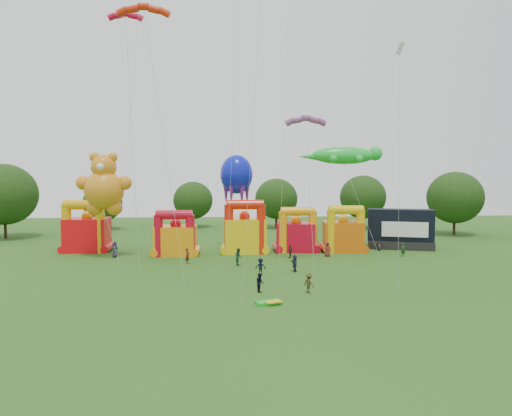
{
  "coord_description": "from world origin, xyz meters",
  "views": [
    {
      "loc": [
        -1.45,
        -32.43,
        10.05
      ],
      "look_at": [
        1.69,
        18.0,
        6.52
      ],
      "focal_mm": 32.0,
      "sensor_mm": 36.0,
      "label": 1
    }
  ],
  "objects": [
    {
      "name": "spectator_6",
      "position": [
        10.97,
        23.35,
        0.92
      ],
      "size": [
        0.91,
        0.61,
        1.83
      ],
      "primitive_type": "imported",
      "rotation": [
        0.0,
        0.0,
        6.25
      ],
      "color": "maroon",
      "rests_on": "ground"
    },
    {
      "name": "gecko_kite",
      "position": [
        15.89,
        27.98,
        7.63
      ],
      "size": [
        12.1,
        11.49,
        14.36
      ],
      "color": "green",
      "rests_on": "ground"
    },
    {
      "name": "tree_ring",
      "position": [
        -1.18,
        0.61,
        6.26
      ],
      "size": [
        123.27,
        125.37,
        12.07
      ],
      "color": "#352314",
      "rests_on": "ground"
    },
    {
      "name": "spectator_3",
      "position": [
        1.86,
        13.35,
        0.86
      ],
      "size": [
        1.12,
        0.66,
        1.71
      ],
      "primitive_type": "imported",
      "rotation": [
        0.0,
        0.0,
        3.16
      ],
      "color": "black",
      "rests_on": "ground"
    },
    {
      "name": "spectator_1",
      "position": [
        -6.11,
        19.77,
        0.91
      ],
      "size": [
        0.69,
        0.79,
        1.83
      ],
      "primitive_type": "imported",
      "rotation": [
        0.0,
        0.0,
        1.1
      ],
      "color": "#5C221A",
      "rests_on": "ground"
    },
    {
      "name": "bouncy_castle_2",
      "position": [
        0.75,
        27.05,
        2.66
      ],
      "size": [
        5.53,
        4.52,
        7.01
      ],
      "color": "yellow",
      "rests_on": "ground"
    },
    {
      "name": "bouncy_castle_1",
      "position": [
        -8.12,
        25.75,
        2.22
      ],
      "size": [
        5.29,
        4.35,
        5.83
      ],
      "color": "orange",
      "rests_on": "ground"
    },
    {
      "name": "bouncy_castle_0",
      "position": [
        -20.28,
        29.27,
        2.64
      ],
      "size": [
        5.55,
        4.48,
        6.97
      ],
      "color": "red",
      "rests_on": "ground"
    },
    {
      "name": "folded_kite_bundle",
      "position": [
        1.75,
        2.64,
        0.14
      ],
      "size": [
        2.22,
        1.62,
        0.31
      ],
      "color": "green",
      "rests_on": "ground"
    },
    {
      "name": "spectator_8",
      "position": [
        1.31,
        6.52,
        0.82
      ],
      "size": [
        0.82,
        0.94,
        1.65
      ],
      "primitive_type": "imported",
      "rotation": [
        0.0,
        0.0,
        1.85
      ],
      "color": "black",
      "rests_on": "ground"
    },
    {
      "name": "spectator_0",
      "position": [
        -15.47,
        24.49,
        0.99
      ],
      "size": [
        1.08,
        0.83,
        1.97
      ],
      "primitive_type": "imported",
      "rotation": [
        0.0,
        0.0,
        -0.23
      ],
      "color": "#26253E",
      "rests_on": "ground"
    },
    {
      "name": "teddy_bear_kite",
      "position": [
        -16.16,
        23.74,
        7.13
      ],
      "size": [
        6.69,
        6.27,
        13.05
      ],
      "color": "orange",
      "rests_on": "ground"
    },
    {
      "name": "parafoil_kites",
      "position": [
        -8.65,
        14.68,
        13.67
      ],
      "size": [
        24.41,
        11.8,
        29.22
      ],
      "color": "red",
      "rests_on": "ground"
    },
    {
      "name": "spectator_4",
      "position": [
        6.19,
        22.67,
        0.83
      ],
      "size": [
        0.85,
        1.04,
        1.65
      ],
      "primitive_type": "imported",
      "rotation": [
        0.0,
        0.0,
        4.17
      ],
      "color": "#3E2A19",
      "rests_on": "ground"
    },
    {
      "name": "spectator_5",
      "position": [
        5.55,
        14.71,
        0.9
      ],
      "size": [
        0.86,
        1.74,
        1.8
      ],
      "primitive_type": "imported",
      "rotation": [
        0.0,
        0.0,
        4.92
      ],
      "color": "#24263C",
      "rests_on": "ground"
    },
    {
      "name": "stage_trailer",
      "position": [
        22.47,
        29.14,
        2.67
      ],
      "size": [
        9.33,
        5.7,
        5.53
      ],
      "color": "black",
      "rests_on": "ground"
    },
    {
      "name": "spectator_2",
      "position": [
        -0.25,
        18.48,
        0.98
      ],
      "size": [
        0.87,
        1.05,
        1.96
      ],
      "primitive_type": "imported",
      "rotation": [
        0.0,
        0.0,
        1.71
      ],
      "color": "#1B4530",
      "rests_on": "ground"
    },
    {
      "name": "diamond_kites",
      "position": [
        0.81,
        13.77,
        16.39
      ],
      "size": [
        28.32,
        21.31,
        40.51
      ],
      "color": "red",
      "rests_on": "ground"
    },
    {
      "name": "bouncy_castle_4",
      "position": [
        13.94,
        27.11,
        2.37
      ],
      "size": [
        5.41,
        4.5,
        6.24
      ],
      "color": "#DD5C0C",
      "rests_on": "ground"
    },
    {
      "name": "spectator_7",
      "position": [
        20.47,
        22.85,
        0.86
      ],
      "size": [
        0.71,
        0.56,
        1.73
      ],
      "primitive_type": "imported",
      "rotation": [
        0.0,
        0.0,
        0.25
      ],
      "color": "#183C1C",
      "rests_on": "ground"
    },
    {
      "name": "ground",
      "position": [
        0.0,
        0.0,
        0.0
      ],
      "size": [
        160.0,
        160.0,
        0.0
      ],
      "primitive_type": "plane",
      "color": "#295518",
      "rests_on": "ground"
    },
    {
      "name": "spectator_9",
      "position": [
        5.49,
        5.86,
        0.85
      ],
      "size": [
        1.17,
        1.25,
        1.7
      ],
      "primitive_type": "imported",
      "rotation": [
        0.0,
        0.0,
        2.24
      ],
      "color": "#3B3417",
      "rests_on": "ground"
    },
    {
      "name": "bouncy_castle_3",
      "position": [
        7.71,
        27.65,
        2.29
      ],
      "size": [
        5.66,
        4.84,
        6.03
      ],
      "color": "red",
      "rests_on": "ground"
    },
    {
      "name": "octopus_kite",
      "position": [
        0.93,
        29.95,
        6.16
      ],
      "size": [
        6.34,
        8.5,
        13.14
      ],
      "color": "#0C18BE",
      "rests_on": "ground"
    }
  ]
}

